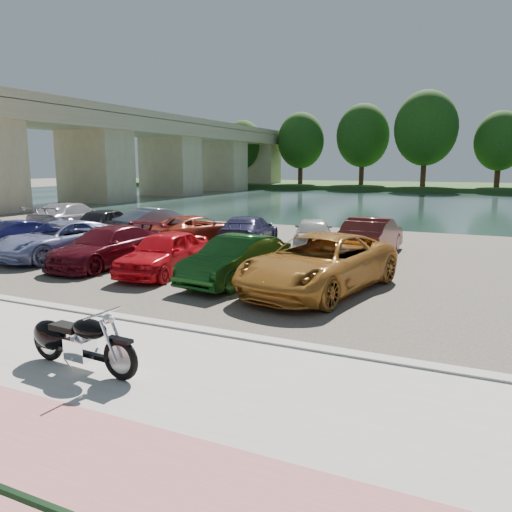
# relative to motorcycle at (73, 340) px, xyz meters

# --- Properties ---
(ground) EXTENTS (200.00, 200.00, 0.00)m
(ground) POSITION_rel_motorcycle_xyz_m (0.60, 0.47, -0.56)
(ground) COLOR #595447
(ground) RESTS_ON ground
(promenade) EXTENTS (60.00, 6.00, 0.10)m
(promenade) POSITION_rel_motorcycle_xyz_m (0.60, -0.53, -0.51)
(promenade) COLOR #A2A199
(promenade) RESTS_ON ground
(kerb) EXTENTS (60.00, 0.30, 0.14)m
(kerb) POSITION_rel_motorcycle_xyz_m (0.60, 2.47, -0.49)
(kerb) COLOR #A2A199
(kerb) RESTS_ON ground
(parking_lot) EXTENTS (60.00, 18.00, 0.04)m
(parking_lot) POSITION_rel_motorcycle_xyz_m (0.60, 11.47, -0.54)
(parking_lot) COLOR #3D3731
(parking_lot) RESTS_ON ground
(river) EXTENTS (120.00, 40.00, 0.00)m
(river) POSITION_rel_motorcycle_xyz_m (0.60, 40.47, -0.56)
(river) COLOR #182B29
(river) RESTS_ON ground
(far_bank) EXTENTS (120.00, 24.00, 0.60)m
(far_bank) POSITION_rel_motorcycle_xyz_m (0.60, 72.47, -0.26)
(far_bank) COLOR #1E4217
(far_bank) RESTS_ON ground
(bridge) EXTENTS (7.00, 56.00, 8.55)m
(bridge) POSITION_rel_motorcycle_xyz_m (-27.40, 41.50, 4.96)
(bridge) COLOR tan
(bridge) RESTS_ON ground
(far_trees) EXTENTS (70.25, 10.68, 12.52)m
(far_trees) POSITION_rel_motorcycle_xyz_m (4.96, 66.26, 6.93)
(far_trees) COLOR #3D2116
(far_trees) RESTS_ON far_bank
(motorcycle) EXTENTS (2.33, 0.75, 1.05)m
(motorcycle) POSITION_rel_motorcycle_xyz_m (0.00, 0.00, 0.00)
(motorcycle) COLOR black
(motorcycle) RESTS_ON promenade
(car_1) EXTENTS (2.30, 3.92, 1.22)m
(car_1) POSITION_rel_motorcycle_xyz_m (-10.51, 7.35, 0.09)
(car_1) COLOR #171749
(car_1) RESTS_ON parking_lot
(car_2) EXTENTS (3.04, 5.15, 1.34)m
(car_2) POSITION_rel_motorcycle_xyz_m (-8.06, 7.47, 0.15)
(car_2) COLOR #7E87B8
(car_2) RESTS_ON parking_lot
(car_3) EXTENTS (2.04, 4.58, 1.31)m
(car_3) POSITION_rel_motorcycle_xyz_m (-5.52, 7.06, 0.13)
(car_3) COLOR #4D0B14
(car_3) RESTS_ON parking_lot
(car_4) EXTENTS (1.90, 4.06, 1.34)m
(car_4) POSITION_rel_motorcycle_xyz_m (-3.04, 6.82, 0.15)
(car_4) COLOR red
(car_4) RESTS_ON parking_lot
(car_5) EXTENTS (1.90, 4.20, 1.34)m
(car_5) POSITION_rel_motorcycle_xyz_m (-0.46, 6.70, 0.15)
(car_5) COLOR #103B11
(car_5) RESTS_ON parking_lot
(car_6) EXTENTS (3.57, 5.88, 1.53)m
(car_6) POSITION_rel_motorcycle_xyz_m (1.99, 6.79, 0.24)
(car_6) COLOR #B27329
(car_6) RESTS_ON parking_lot
(car_7) EXTENTS (3.26, 5.57, 1.52)m
(car_7) POSITION_rel_motorcycle_xyz_m (-13.01, 12.89, 0.24)
(car_7) COLOR #9D9BA3
(car_7) RESTS_ON parking_lot
(car_8) EXTENTS (1.99, 4.16, 1.37)m
(car_8) POSITION_rel_motorcycle_xyz_m (-10.30, 12.55, 0.16)
(car_8) COLOR black
(car_8) RESTS_ON parking_lot
(car_9) EXTENTS (2.71, 4.42, 1.38)m
(car_9) POSITION_rel_motorcycle_xyz_m (-8.02, 13.45, 0.17)
(car_9) COLOR slate
(car_9) RESTS_ON parking_lot
(car_10) EXTENTS (2.95, 4.74, 1.22)m
(car_10) POSITION_rel_motorcycle_xyz_m (-5.43, 12.50, 0.09)
(car_10) COLOR #9B2E19
(car_10) RESTS_ON parking_lot
(car_11) EXTENTS (2.70, 4.78, 1.31)m
(car_11) POSITION_rel_motorcycle_xyz_m (-2.93, 12.56, 0.13)
(car_11) COLOR #2A284F
(car_11) RESTS_ON parking_lot
(car_12) EXTENTS (2.60, 4.09, 1.30)m
(car_12) POSITION_rel_motorcycle_xyz_m (-0.40, 13.38, 0.13)
(car_12) COLOR beige
(car_12) RESTS_ON parking_lot
(car_13) EXTENTS (1.64, 4.39, 1.43)m
(car_13) POSITION_rel_motorcycle_xyz_m (2.08, 12.91, 0.20)
(car_13) COLOR #551916
(car_13) RESTS_ON parking_lot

